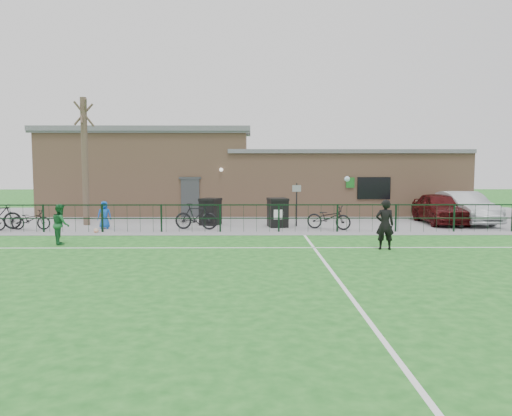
{
  "coord_description": "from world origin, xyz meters",
  "views": [
    {
      "loc": [
        -0.16,
        -13.09,
        2.88
      ],
      "look_at": [
        0.0,
        5.0,
        1.3
      ],
      "focal_mm": 35.0,
      "sensor_mm": 36.0,
      "label": 1
    }
  ],
  "objects_px": {
    "bicycle_d": "(196,216)",
    "ball_ground": "(96,231)",
    "sign_post": "(297,205)",
    "wheelie_bin_right": "(278,213)",
    "bicycle_e": "(329,217)",
    "wheelie_bin_left": "(210,213)",
    "bare_tree": "(85,162)",
    "car_maroon": "(440,208)",
    "outfield_player": "(61,224)",
    "spectator_child": "(104,215)",
    "car_silver": "(463,207)",
    "bicycle_c": "(31,219)"
  },
  "relations": [
    {
      "from": "sign_post",
      "to": "bicycle_d",
      "type": "xyz_separation_m",
      "value": [
        -4.53,
        -1.09,
        -0.42
      ]
    },
    {
      "from": "bicycle_d",
      "to": "ball_ground",
      "type": "height_order",
      "value": "bicycle_d"
    },
    {
      "from": "wheelie_bin_right",
      "to": "car_maroon",
      "type": "bearing_deg",
      "value": -0.96
    },
    {
      "from": "car_maroon",
      "to": "spectator_child",
      "type": "xyz_separation_m",
      "value": [
        -15.72,
        -1.87,
        -0.13
      ]
    },
    {
      "from": "car_maroon",
      "to": "car_silver",
      "type": "xyz_separation_m",
      "value": [
        1.19,
        0.09,
        0.02
      ]
    },
    {
      "from": "car_maroon",
      "to": "outfield_player",
      "type": "xyz_separation_m",
      "value": [
        -16.07,
        -6.05,
        -0.04
      ]
    },
    {
      "from": "wheelie_bin_right",
      "to": "car_silver",
      "type": "distance_m",
      "value": 9.24
    },
    {
      "from": "car_silver",
      "to": "ball_ground",
      "type": "xyz_separation_m",
      "value": [
        -16.89,
        -3.25,
        -0.69
      ]
    },
    {
      "from": "bare_tree",
      "to": "spectator_child",
      "type": "relative_size",
      "value": 4.86
    },
    {
      "from": "wheelie_bin_right",
      "to": "bicycle_c",
      "type": "height_order",
      "value": "wheelie_bin_right"
    },
    {
      "from": "bare_tree",
      "to": "bicycle_e",
      "type": "bearing_deg",
      "value": -8.54
    },
    {
      "from": "bicycle_e",
      "to": "wheelie_bin_right",
      "type": "bearing_deg",
      "value": 93.51
    },
    {
      "from": "wheelie_bin_left",
      "to": "sign_post",
      "type": "xyz_separation_m",
      "value": [
        4.04,
        -0.57,
        0.41
      ]
    },
    {
      "from": "sign_post",
      "to": "spectator_child",
      "type": "xyz_separation_m",
      "value": [
        -8.65,
        -0.81,
        -0.38
      ]
    },
    {
      "from": "wheelie_bin_right",
      "to": "ball_ground",
      "type": "bearing_deg",
      "value": -176.24
    },
    {
      "from": "outfield_player",
      "to": "wheelie_bin_left",
      "type": "bearing_deg",
      "value": -68.35
    },
    {
      "from": "sign_post",
      "to": "bicycle_d",
      "type": "height_order",
      "value": "sign_post"
    },
    {
      "from": "bare_tree",
      "to": "car_silver",
      "type": "distance_m",
      "value": 18.32
    },
    {
      "from": "bare_tree",
      "to": "bicycle_e",
      "type": "relative_size",
      "value": 3.02
    },
    {
      "from": "car_maroon",
      "to": "bicycle_d",
      "type": "bearing_deg",
      "value": -168.3
    },
    {
      "from": "wheelie_bin_right",
      "to": "bicycle_d",
      "type": "height_order",
      "value": "wheelie_bin_right"
    },
    {
      "from": "sign_post",
      "to": "bicycle_d",
      "type": "bearing_deg",
      "value": -166.51
    },
    {
      "from": "sign_post",
      "to": "wheelie_bin_left",
      "type": "bearing_deg",
      "value": 171.95
    },
    {
      "from": "spectator_child",
      "to": "ball_ground",
      "type": "distance_m",
      "value": 1.39
    },
    {
      "from": "bicycle_d",
      "to": "bicycle_e",
      "type": "distance_m",
      "value": 5.86
    },
    {
      "from": "wheelie_bin_left",
      "to": "spectator_child",
      "type": "xyz_separation_m",
      "value": [
        -4.61,
        -1.38,
        0.03
      ]
    },
    {
      "from": "bare_tree",
      "to": "spectator_child",
      "type": "distance_m",
      "value": 3.04
    },
    {
      "from": "bicycle_d",
      "to": "ball_ground",
      "type": "bearing_deg",
      "value": 113.43
    },
    {
      "from": "bicycle_d",
      "to": "sign_post",
      "type": "bearing_deg",
      "value": -66.9
    },
    {
      "from": "bicycle_e",
      "to": "bicycle_c",
      "type": "bearing_deg",
      "value": 114.86
    },
    {
      "from": "wheelie_bin_left",
      "to": "outfield_player",
      "type": "xyz_separation_m",
      "value": [
        -4.96,
        -5.56,
        0.12
      ]
    },
    {
      "from": "car_maroon",
      "to": "spectator_child",
      "type": "distance_m",
      "value": 15.83
    },
    {
      "from": "bicycle_e",
      "to": "ball_ground",
      "type": "xyz_separation_m",
      "value": [
        -9.97,
        -1.03,
        -0.44
      ]
    },
    {
      "from": "wheelie_bin_left",
      "to": "bare_tree",
      "type": "bearing_deg",
      "value": -158.51
    },
    {
      "from": "wheelie_bin_right",
      "to": "bicycle_e",
      "type": "distance_m",
      "value": 2.38
    },
    {
      "from": "outfield_player",
      "to": "bicycle_d",
      "type": "bearing_deg",
      "value": -75.47
    },
    {
      "from": "bare_tree",
      "to": "bicycle_e",
      "type": "xyz_separation_m",
      "value": [
        11.26,
        -1.69,
        -2.46
      ]
    },
    {
      "from": "ball_ground",
      "to": "sign_post",
      "type": "bearing_deg",
      "value": 13.65
    },
    {
      "from": "bicycle_e",
      "to": "ball_ground",
      "type": "height_order",
      "value": "bicycle_e"
    },
    {
      "from": "outfield_player",
      "to": "bare_tree",
      "type": "bearing_deg",
      "value": -17.31
    },
    {
      "from": "bicycle_d",
      "to": "spectator_child",
      "type": "relative_size",
      "value": 1.56
    },
    {
      "from": "wheelie_bin_left",
      "to": "bicycle_e",
      "type": "distance_m",
      "value": 5.62
    },
    {
      "from": "car_silver",
      "to": "bicycle_e",
      "type": "distance_m",
      "value": 7.27
    },
    {
      "from": "car_silver",
      "to": "outfield_player",
      "type": "xyz_separation_m",
      "value": [
        -17.25,
        -6.15,
        -0.06
      ]
    },
    {
      "from": "car_maroon",
      "to": "bicycle_c",
      "type": "bearing_deg",
      "value": -172.29
    },
    {
      "from": "wheelie_bin_left",
      "to": "bicycle_c",
      "type": "xyz_separation_m",
      "value": [
        -7.77,
        -1.66,
        -0.14
      ]
    },
    {
      "from": "car_silver",
      "to": "bicycle_d",
      "type": "height_order",
      "value": "car_silver"
    },
    {
      "from": "bicycle_d",
      "to": "ball_ground",
      "type": "xyz_separation_m",
      "value": [
        -4.11,
        -1.01,
        -0.49
      ]
    },
    {
      "from": "wheelie_bin_left",
      "to": "ball_ground",
      "type": "xyz_separation_m",
      "value": [
        -4.6,
        -2.67,
        -0.51
      ]
    },
    {
      "from": "ball_ground",
      "to": "wheelie_bin_left",
      "type": "bearing_deg",
      "value": 30.13
    }
  ]
}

